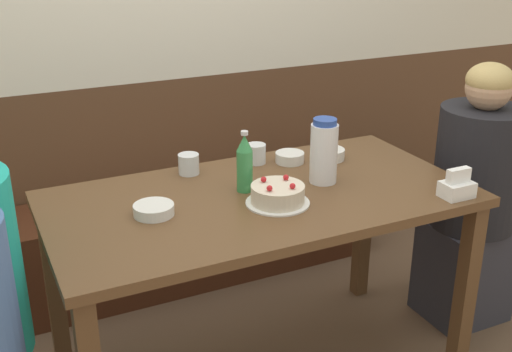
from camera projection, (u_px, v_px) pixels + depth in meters
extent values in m
cube|color=brown|center=(169.00, 173.00, 3.23)|extent=(4.80, 0.04, 0.96)
cube|color=#472314|center=(186.00, 235.00, 3.14)|extent=(1.95, 0.38, 0.45)
cube|color=brown|center=(260.00, 199.00, 2.25)|extent=(1.48, 0.77, 0.03)
cube|color=brown|center=(465.00, 294.00, 2.39)|extent=(0.06, 0.06, 0.74)
cube|color=brown|center=(55.00, 293.00, 2.39)|extent=(0.06, 0.06, 0.74)
cube|color=brown|center=(363.00, 223.00, 2.94)|extent=(0.06, 0.06, 0.74)
cylinder|color=white|center=(278.00, 203.00, 2.17)|extent=(0.22, 0.22, 0.01)
cylinder|color=beige|center=(278.00, 194.00, 2.15)|extent=(0.18, 0.18, 0.06)
sphere|color=red|center=(269.00, 188.00, 2.09)|extent=(0.02, 0.02, 0.02)
sphere|color=red|center=(293.00, 186.00, 2.11)|extent=(0.02, 0.02, 0.02)
sphere|color=red|center=(286.00, 177.00, 2.18)|extent=(0.02, 0.02, 0.02)
sphere|color=red|center=(264.00, 179.00, 2.17)|extent=(0.02, 0.02, 0.02)
cylinder|color=white|center=(324.00, 154.00, 2.31)|extent=(0.10, 0.10, 0.22)
cylinder|color=#28479E|center=(325.00, 122.00, 2.26)|extent=(0.08, 0.08, 0.02)
cylinder|color=#388E4C|center=(245.00, 171.00, 2.24)|extent=(0.06, 0.06, 0.15)
cone|color=#388E4C|center=(244.00, 143.00, 2.20)|extent=(0.06, 0.06, 0.06)
cylinder|color=silver|center=(244.00, 133.00, 2.19)|extent=(0.03, 0.03, 0.01)
cube|color=white|center=(457.00, 189.00, 2.21)|extent=(0.11, 0.08, 0.05)
cube|color=white|center=(458.00, 175.00, 2.19)|extent=(0.09, 0.03, 0.05)
cylinder|color=white|center=(154.00, 210.00, 2.08)|extent=(0.13, 0.13, 0.04)
cylinder|color=white|center=(329.00, 154.00, 2.56)|extent=(0.13, 0.13, 0.04)
cylinder|color=white|center=(290.00, 157.00, 2.53)|extent=(0.11, 0.11, 0.04)
cylinder|color=silver|center=(189.00, 164.00, 2.41)|extent=(0.08, 0.08, 0.08)
cylinder|color=silver|center=(256.00, 154.00, 2.51)|extent=(0.08, 0.08, 0.08)
cube|color=#33333D|center=(464.00, 269.00, 2.83)|extent=(0.34, 0.30, 0.45)
cylinder|color=black|center=(478.00, 168.00, 2.65)|extent=(0.35, 0.35, 0.51)
sphere|color=tan|center=(489.00, 88.00, 2.53)|extent=(0.18, 0.18, 0.18)
ellipsoid|color=tan|center=(490.00, 80.00, 2.52)|extent=(0.19, 0.19, 0.14)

